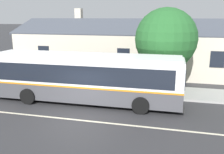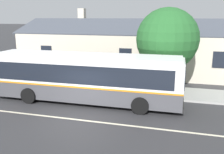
% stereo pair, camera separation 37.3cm
% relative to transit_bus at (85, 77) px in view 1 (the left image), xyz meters
% --- Properties ---
extents(ground_plane, '(300.00, 300.00, 0.00)m').
position_rel_transit_bus_xyz_m(ground_plane, '(0.53, -2.90, -1.66)').
color(ground_plane, '#2D2D30').
extents(sidewalk_far, '(60.00, 3.00, 0.15)m').
position_rel_transit_bus_xyz_m(sidewalk_far, '(0.53, 3.10, -1.58)').
color(sidewalk_far, '#9E9E99').
rests_on(sidewalk_far, ground).
extents(lane_divider_stripe, '(60.00, 0.16, 0.01)m').
position_rel_transit_bus_xyz_m(lane_divider_stripe, '(0.53, -2.90, -1.66)').
color(lane_divider_stripe, beige).
rests_on(lane_divider_stripe, ground).
extents(community_building, '(22.37, 8.51, 6.22)m').
position_rel_transit_bus_xyz_m(community_building, '(1.19, 10.75, 0.34)').
color(community_building, beige).
rests_on(community_building, ground).
extents(transit_bus, '(12.26, 2.84, 3.08)m').
position_rel_transit_bus_xyz_m(transit_bus, '(0.00, 0.00, 0.00)').
color(transit_bus, '#47474C').
rests_on(transit_bus, ground).
extents(bench_by_building, '(1.55, 0.51, 0.94)m').
position_rel_transit_bus_xyz_m(bench_by_building, '(-5.54, 3.08, -1.10)').
color(bench_by_building, brown).
rests_on(bench_by_building, sidewalk_far).
extents(street_tree_primary, '(4.44, 4.44, 6.04)m').
position_rel_transit_bus_xyz_m(street_tree_primary, '(4.81, 3.84, 2.16)').
color(street_tree_primary, '#4C3828').
rests_on(street_tree_primary, ground).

